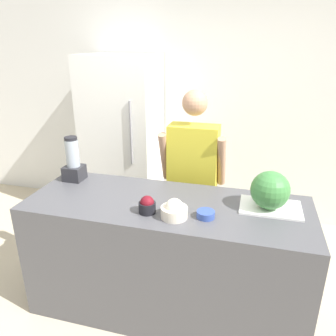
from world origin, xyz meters
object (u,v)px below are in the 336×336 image
at_px(bowl_cream, 174,210).
at_px(bowl_small_blue, 206,214).
at_px(bowl_cherries, 147,205).
at_px(blender, 73,162).
at_px(refrigerator, 123,140).
at_px(watermelon, 270,190).
at_px(person, 193,181).

bearing_deg(bowl_cream, bowl_small_blue, 14.82).
bearing_deg(bowl_cherries, blender, 153.59).
xyz_separation_m(bowl_cream, blender, (-0.95, 0.39, 0.10)).
relative_size(refrigerator, bowl_cherries, 15.53).
bearing_deg(blender, watermelon, -4.47).
bearing_deg(person, blender, -154.66).
relative_size(watermelon, blender, 0.71).
xyz_separation_m(person, bowl_cherries, (-0.15, -0.81, 0.14)).
bearing_deg(watermelon, bowl_cherries, -161.81).
bearing_deg(bowl_cream, person, 92.63).
height_order(bowl_cream, blender, blender).
distance_m(refrigerator, bowl_cream, 1.82).
xyz_separation_m(person, bowl_cream, (0.04, -0.82, 0.14)).
relative_size(refrigerator, bowl_cream, 10.69).
height_order(refrigerator, watermelon, refrigerator).
bearing_deg(bowl_cherries, bowl_cream, -5.06).
relative_size(bowl_cherries, bowl_cream, 0.69).
bearing_deg(bowl_cream, bowl_cherries, 174.94).
height_order(refrigerator, bowl_cream, refrigerator).
bearing_deg(person, bowl_cherries, -100.64).
distance_m(bowl_small_blue, blender, 1.20).
relative_size(person, blender, 4.45).
distance_m(person, blender, 1.04).
relative_size(bowl_cherries, blender, 0.33).
xyz_separation_m(bowl_small_blue, blender, (-1.15, 0.34, 0.13)).
bearing_deg(person, refrigerator, 143.76).
height_order(bowl_cherries, bowl_small_blue, bowl_cherries).
distance_m(person, bowl_cherries, 0.83).
bearing_deg(bowl_small_blue, bowl_cherries, -174.76).
distance_m(refrigerator, blender, 1.14).
distance_m(person, watermelon, 0.87).
distance_m(refrigerator, person, 1.19).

